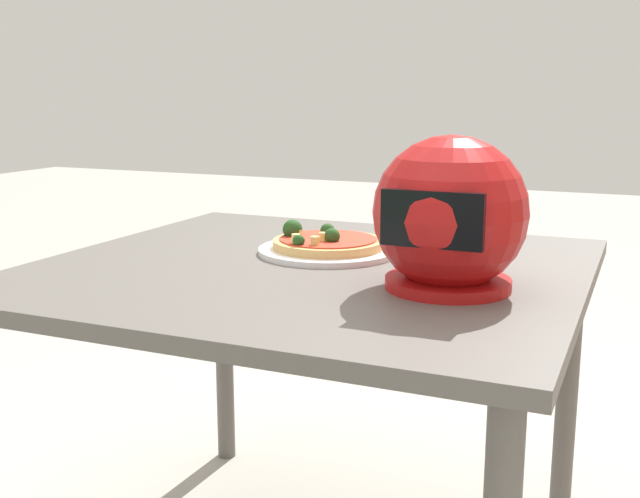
# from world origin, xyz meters

# --- Properties ---
(dining_table) EXTENTS (1.05, 1.00, 0.71)m
(dining_table) POSITION_xyz_m (0.00, 0.00, 0.63)
(dining_table) COLOR #5B5651
(dining_table) RESTS_ON ground
(pizza_plate) EXTENTS (0.30, 0.30, 0.01)m
(pizza_plate) POSITION_xyz_m (0.01, -0.11, 0.71)
(pizza_plate) COLOR white
(pizza_plate) RESTS_ON dining_table
(pizza) EXTENTS (0.24, 0.24, 0.06)m
(pizza) POSITION_xyz_m (0.01, -0.11, 0.73)
(pizza) COLOR tan
(pizza) RESTS_ON pizza_plate
(motorcycle_helmet) EXTENTS (0.27, 0.27, 0.27)m
(motorcycle_helmet) POSITION_xyz_m (-0.30, 0.08, 0.84)
(motorcycle_helmet) COLOR #B21414
(motorcycle_helmet) RESTS_ON dining_table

